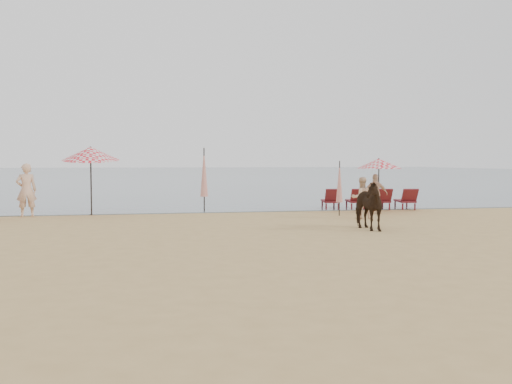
# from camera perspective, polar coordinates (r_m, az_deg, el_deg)

# --- Properties ---
(ground) EXTENTS (120.00, 120.00, 0.00)m
(ground) POSITION_cam_1_polar(r_m,az_deg,el_deg) (13.04, 4.22, -6.05)
(ground) COLOR tan
(ground) RESTS_ON ground
(sea) EXTENTS (160.00, 140.00, 0.06)m
(sea) POSITION_cam_1_polar(r_m,az_deg,el_deg) (92.50, -8.91, 1.88)
(sea) COLOR #51606B
(sea) RESTS_ON ground
(lounger_cluster_right) EXTENTS (4.08, 2.28, 0.61)m
(lounger_cluster_right) POSITION_cam_1_polar(r_m,az_deg,el_deg) (24.67, 11.20, -0.73)
(lounger_cluster_right) COLOR maroon
(lounger_cluster_right) RESTS_ON ground
(umbrella_open_left_b) EXTENTS (2.12, 2.16, 2.70)m
(umbrella_open_left_b) POSITION_cam_1_polar(r_m,az_deg,el_deg) (22.49, -16.21, 3.71)
(umbrella_open_left_b) COLOR black
(umbrella_open_left_b) RESTS_ON ground
(umbrella_open_right) EXTENTS (1.78, 1.78, 2.17)m
(umbrella_open_right) POSITION_cam_1_polar(r_m,az_deg,el_deg) (23.28, 12.19, 2.80)
(umbrella_open_right) COLOR black
(umbrella_open_right) RESTS_ON ground
(umbrella_closed_left) EXTENTS (0.31, 0.31, 2.59)m
(umbrella_closed_left) POSITION_cam_1_polar(r_m,az_deg,el_deg) (22.92, -5.21, 1.94)
(umbrella_closed_left) COLOR black
(umbrella_closed_left) RESTS_ON ground
(umbrella_closed_right) EXTENTS (0.25, 0.25, 2.07)m
(umbrella_closed_right) POSITION_cam_1_polar(r_m,az_deg,el_deg) (21.66, 8.35, 1.00)
(umbrella_closed_right) COLOR black
(umbrella_closed_right) RESTS_ON ground
(cow) EXTENTS (0.98, 1.82, 1.47)m
(cow) POSITION_cam_1_polar(r_m,az_deg,el_deg) (17.46, 10.86, -1.31)
(cow) COLOR black
(cow) RESTS_ON ground
(beachgoer_left) EXTENTS (0.81, 0.62, 1.98)m
(beachgoer_left) POSITION_cam_1_polar(r_m,az_deg,el_deg) (22.61, -21.98, 0.17)
(beachgoer_left) COLOR #E3B08D
(beachgoer_left) RESTS_ON ground
(beachgoer_right_a) EXTENTS (0.75, 0.60, 1.49)m
(beachgoer_right_a) POSITION_cam_1_polar(r_m,az_deg,el_deg) (20.69, 10.50, -0.59)
(beachgoer_right_a) COLOR #DFB38B
(beachgoer_right_a) RESTS_ON ground
(beachgoer_right_b) EXTENTS (0.99, 0.70, 1.56)m
(beachgoer_right_b) POSITION_cam_1_polar(r_m,az_deg,el_deg) (22.68, 11.86, -0.19)
(beachgoer_right_b) COLOR tan
(beachgoer_right_b) RESTS_ON ground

